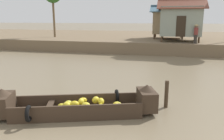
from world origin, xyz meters
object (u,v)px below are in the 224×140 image
(banana_boat, at_px, (78,105))
(stilt_house_mid_left, at_px, (180,20))
(vendor_person, at_px, (196,33))
(stilt_house_left, at_px, (169,22))
(mooring_post, at_px, (166,94))

(banana_boat, distance_m, stilt_house_mid_left, 16.61)
(stilt_house_mid_left, distance_m, vendor_person, 2.48)
(stilt_house_left, xyz_separation_m, vendor_person, (2.31, -4.86, -0.85))
(stilt_house_mid_left, xyz_separation_m, mooring_post, (-0.98, -14.56, -2.51))
(stilt_house_left, relative_size, mooring_post, 3.91)
(vendor_person, height_order, mooring_post, vendor_person)
(stilt_house_left, bearing_deg, stilt_house_mid_left, -70.71)
(banana_boat, distance_m, mooring_post, 3.19)
(vendor_person, bearing_deg, stilt_house_mid_left, 123.95)
(banana_boat, bearing_deg, stilt_house_left, 81.51)
(mooring_post, bearing_deg, banana_boat, -154.51)
(mooring_post, bearing_deg, vendor_person, 79.94)
(banana_boat, height_order, vendor_person, vendor_person)
(stilt_house_left, bearing_deg, vendor_person, -64.59)
(stilt_house_mid_left, relative_size, mooring_post, 4.24)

